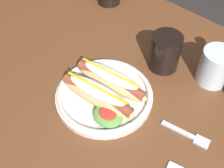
{
  "coord_description": "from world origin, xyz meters",
  "views": [
    {
      "loc": [
        0.34,
        -0.41,
        1.32
      ],
      "look_at": [
        0.02,
        -0.06,
        0.77
      ],
      "focal_mm": 44.27,
      "sensor_mm": 36.0,
      "label": 1
    }
  ],
  "objects_px": {
    "hot_dog_plate": "(104,92)",
    "water_cup": "(215,67)",
    "soda_cup": "(165,52)",
    "fork": "(189,135)"
  },
  "relations": [
    {
      "from": "hot_dog_plate",
      "to": "water_cup",
      "type": "bearing_deg",
      "value": 56.02
    },
    {
      "from": "soda_cup",
      "to": "fork",
      "type": "bearing_deg",
      "value": -38.62
    },
    {
      "from": "soda_cup",
      "to": "water_cup",
      "type": "xyz_separation_m",
      "value": [
        0.13,
        0.05,
        -0.0
      ]
    },
    {
      "from": "fork",
      "to": "soda_cup",
      "type": "xyz_separation_m",
      "value": [
        -0.19,
        0.15,
        0.05
      ]
    },
    {
      "from": "hot_dog_plate",
      "to": "water_cup",
      "type": "height_order",
      "value": "water_cup"
    },
    {
      "from": "fork",
      "to": "soda_cup",
      "type": "distance_m",
      "value": 0.24
    },
    {
      "from": "hot_dog_plate",
      "to": "soda_cup",
      "type": "relative_size",
      "value": 2.38
    },
    {
      "from": "hot_dog_plate",
      "to": "fork",
      "type": "xyz_separation_m",
      "value": [
        0.23,
        0.06,
        -0.02
      ]
    },
    {
      "from": "hot_dog_plate",
      "to": "water_cup",
      "type": "xyz_separation_m",
      "value": [
        0.17,
        0.25,
        0.02
      ]
    },
    {
      "from": "hot_dog_plate",
      "to": "soda_cup",
      "type": "xyz_separation_m",
      "value": [
        0.04,
        0.21,
        0.03
      ]
    }
  ]
}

